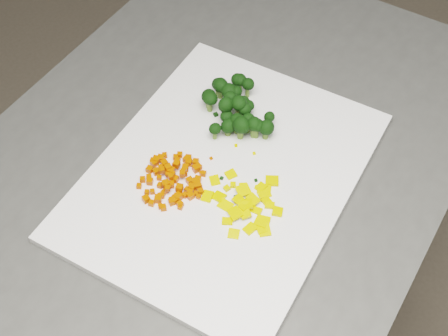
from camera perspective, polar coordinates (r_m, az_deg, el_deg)
counter_block at (r=1.35m, az=-0.63°, el=-10.84°), size 1.17×1.01×0.90m
cutting_board at (r=0.94m, az=0.00°, el=-0.61°), size 0.58×0.53×0.01m
carrot_pile at (r=0.91m, az=-4.70°, el=-0.68°), size 0.10×0.10×0.03m
pepper_pile at (r=0.89m, az=1.76°, el=-2.95°), size 0.12×0.12×0.02m
broccoli_pile at (r=0.98m, az=1.26°, el=5.86°), size 0.12×0.12×0.06m
carrot_cube_0 at (r=0.94m, az=-5.81°, el=0.04°), size 0.01×0.01×0.01m
carrot_cube_1 at (r=0.91m, az=-5.34°, el=-1.44°), size 0.01×0.01×0.01m
carrot_cube_2 at (r=0.91m, az=-5.09°, el=-1.71°), size 0.01×0.01×0.01m
carrot_cube_3 at (r=0.91m, az=-4.02°, el=-2.41°), size 0.01×0.01×0.01m
carrot_cube_4 at (r=0.91m, az=-3.38°, el=-1.98°), size 0.01×0.01×0.01m
carrot_cube_5 at (r=0.92m, az=-3.83°, el=-0.52°), size 0.01×0.01×0.01m
carrot_cube_6 at (r=0.93m, az=-2.05°, el=-0.50°), size 0.01×0.01×0.01m
carrot_cube_7 at (r=0.94m, az=-6.41°, el=0.42°), size 0.01×0.01×0.01m
carrot_cube_8 at (r=0.90m, az=-4.04°, el=-3.32°), size 0.01×0.01×0.01m
carrot_cube_9 at (r=0.91m, az=-2.41°, el=-1.61°), size 0.01×0.01×0.01m
carrot_cube_10 at (r=0.94m, az=-6.82°, el=-0.13°), size 0.01×0.01×0.01m
carrot_cube_11 at (r=0.92m, az=-4.49°, el=-1.01°), size 0.01×0.01×0.01m
carrot_cube_12 at (r=0.91m, az=-3.01°, el=-1.72°), size 0.01×0.01×0.01m
carrot_cube_13 at (r=0.94m, az=-5.00°, el=-0.09°), size 0.01×0.01×0.01m
carrot_cube_14 at (r=0.91m, az=-7.06°, el=-2.21°), size 0.01×0.01×0.01m
carrot_cube_15 at (r=0.94m, az=-3.23°, el=0.52°), size 0.01×0.01×0.01m
carrot_cube_16 at (r=0.90m, az=-5.20°, el=-1.86°), size 0.01×0.01×0.01m
carrot_cube_17 at (r=0.94m, az=-3.40°, el=0.78°), size 0.01×0.01×0.01m
carrot_cube_18 at (r=0.92m, az=-7.77°, el=-1.65°), size 0.01×0.01×0.01m
carrot_cube_19 at (r=0.90m, az=-4.62°, el=-2.77°), size 0.01×0.01×0.01m
carrot_cube_20 at (r=0.90m, az=-3.09°, el=-2.55°), size 0.01×0.01×0.01m
carrot_cube_21 at (r=0.90m, az=-4.41°, el=-2.91°), size 0.01×0.01×0.01m
carrot_cube_22 at (r=0.93m, az=-1.88°, el=-0.52°), size 0.01×0.01×0.01m
carrot_cube_23 at (r=0.93m, az=-5.27°, el=-0.24°), size 0.01×0.01×0.01m
carrot_cube_24 at (r=0.93m, az=-3.67°, el=-0.41°), size 0.01×0.01×0.01m
carrot_cube_25 at (r=0.90m, az=-4.21°, el=-2.64°), size 0.01×0.01×0.01m
carrot_cube_26 at (r=0.90m, az=-5.83°, el=-3.52°), size 0.01×0.01×0.01m
carrot_cube_27 at (r=0.95m, az=-4.44°, el=0.99°), size 0.01×0.01×0.01m
carrot_cube_28 at (r=0.93m, az=-4.37°, el=0.35°), size 0.01×0.01×0.01m
carrot_cube_29 at (r=0.91m, az=-3.11°, el=-2.18°), size 0.01×0.01×0.01m
carrot_cube_30 at (r=0.92m, az=-4.85°, el=-1.50°), size 0.01×0.01×0.01m
carrot_cube_31 at (r=0.92m, az=-4.72°, el=-0.54°), size 0.01×0.01×0.01m
carrot_cube_32 at (r=0.93m, az=-6.88°, el=-0.85°), size 0.01×0.01×0.01m
carrot_cube_33 at (r=0.91m, az=-3.62°, el=-2.49°), size 0.01×0.01×0.01m
carrot_cube_34 at (r=0.91m, az=-6.56°, el=-2.16°), size 0.01×0.01×0.01m
carrot_cube_35 at (r=0.95m, az=-4.06°, el=1.21°), size 0.01×0.01×0.01m
carrot_cube_36 at (r=0.91m, az=-2.58°, el=-2.35°), size 0.01×0.01×0.01m
carrot_cube_37 at (r=0.92m, az=-6.80°, el=-1.23°), size 0.01×0.01×0.01m
carrot_cube_38 at (r=0.91m, az=-5.53°, el=-2.24°), size 0.01×0.01×0.01m
carrot_cube_39 at (r=0.95m, az=-3.28°, el=0.89°), size 0.01×0.01×0.01m
carrot_cube_40 at (r=0.93m, az=-5.10°, el=-0.55°), size 0.01×0.01×0.01m
carrot_cube_41 at (r=0.95m, az=-5.78°, el=0.87°), size 0.01×0.01×0.01m
carrot_cube_42 at (r=0.89m, az=-4.01°, el=-3.59°), size 0.01×0.01×0.01m
carrot_cube_43 at (r=0.94m, az=-5.47°, el=0.44°), size 0.01×0.01×0.01m
carrot_cube_44 at (r=0.90m, az=-6.64°, el=-3.22°), size 0.01×0.01×0.01m
carrot_cube_45 at (r=0.92m, az=-4.87°, el=-0.27°), size 0.01×0.01×0.01m
carrot_cube_46 at (r=0.90m, az=-6.03°, el=-2.83°), size 0.01×0.01×0.01m
carrot_cube_47 at (r=0.90m, az=-4.44°, el=-2.71°), size 0.01×0.01×0.01m
carrot_cube_48 at (r=0.91m, az=-7.13°, el=-2.83°), size 0.01×0.01×0.01m
carrot_cube_49 at (r=0.92m, az=-2.61°, el=-1.31°), size 0.01×0.01×0.01m
carrot_cube_50 at (r=0.93m, az=-5.94°, el=-0.89°), size 0.01×0.01×0.01m
carrot_cube_51 at (r=0.90m, az=-4.71°, el=-3.00°), size 0.01×0.01×0.01m
carrot_cube_52 at (r=0.92m, az=-3.69°, el=-0.24°), size 0.01×0.01×0.01m
carrot_cube_53 at (r=0.90m, az=-4.10°, el=-1.82°), size 0.01×0.01×0.01m
carrot_cube_54 at (r=0.92m, az=-4.90°, el=-0.79°), size 0.01×0.01×0.01m
carrot_cube_55 at (r=0.94m, az=-3.33°, el=0.60°), size 0.01×0.01×0.01m
carrot_cube_56 at (r=0.92m, az=-3.14°, el=-1.06°), size 0.01×0.01×0.01m
carrot_cube_57 at (r=0.91m, az=-2.94°, el=-1.79°), size 0.01×0.01×0.01m
carrot_cube_58 at (r=0.95m, az=-6.20°, el=0.75°), size 0.01×0.01×0.01m
carrot_cube_59 at (r=0.94m, az=-2.60°, el=0.53°), size 0.01×0.01×0.01m
carrot_cube_60 at (r=0.89m, az=-5.56°, el=-3.62°), size 0.01×0.01×0.01m
carrot_cube_61 at (r=0.91m, az=-5.33°, el=-1.49°), size 0.01×0.01×0.01m
carrot_cube_62 at (r=0.93m, az=-2.56°, el=-0.04°), size 0.01×0.01×0.01m
carrot_cube_63 at (r=0.93m, az=-6.21°, el=-0.33°), size 0.01×0.01×0.01m
carrot_cube_64 at (r=0.95m, az=-4.25°, el=0.74°), size 0.01×0.01×0.01m
carrot_cube_65 at (r=0.92m, az=-3.15°, el=-1.18°), size 0.01×0.01×0.01m
carrot_cube_66 at (r=0.95m, az=-6.54°, el=0.67°), size 0.01×0.01×0.01m
carrot_cube_67 at (r=0.92m, az=-5.13°, el=0.03°), size 0.01×0.01×0.01m
carrot_cube_68 at (r=0.91m, az=-2.14°, el=-2.16°), size 0.01×0.01×0.01m
carrot_cube_69 at (r=0.92m, az=-2.42°, el=-1.05°), size 0.01×0.01×0.01m
carrot_cube_70 at (r=0.92m, az=-5.14°, el=-0.58°), size 0.01×0.01×0.01m
carrot_cube_71 at (r=0.92m, az=-2.49°, el=-1.46°), size 0.01×0.01×0.01m
carrot_cube_72 at (r=0.93m, az=-3.55°, el=0.02°), size 0.01×0.01×0.01m
carrot_cube_73 at (r=0.90m, az=-4.79°, el=-3.10°), size 0.01×0.01×0.01m
carrot_cube_74 at (r=0.93m, az=-2.40°, el=0.09°), size 0.01×0.01×0.01m
carrot_cube_75 at (r=0.95m, az=-5.45°, el=1.16°), size 0.01×0.01×0.01m
carrot_cube_76 at (r=0.93m, az=-7.46°, el=-1.05°), size 0.01×0.01×0.01m
carrot_cube_77 at (r=0.90m, az=-2.35°, el=-2.63°), size 0.01×0.01×0.01m
carrot_cube_78 at (r=0.92m, az=-5.86°, el=-1.59°), size 0.01×0.01×0.01m
carrot_cube_79 at (r=0.91m, az=-5.78°, el=-2.55°), size 0.01×0.01×0.01m
carrot_cube_80 at (r=0.92m, az=-5.68°, el=-0.19°), size 0.01×0.01×0.01m
pepper_chunk_0 at (r=0.90m, az=-1.54°, el=-2.61°), size 0.02×0.02×0.01m
pepper_chunk_1 at (r=0.88m, az=1.01°, el=-4.15°), size 0.02×0.02×0.01m
pepper_chunk_2 at (r=0.90m, az=2.67°, el=-2.89°), size 0.02×0.02×0.01m
pepper_chunk_3 at (r=0.90m, az=1.78°, el=-2.06°), size 0.02×0.02×0.01m
pepper_chunk_4 at (r=0.91m, az=3.84°, el=-2.00°), size 0.02×0.02×0.01m
pepper_chunk_5 at (r=0.91m, az=1.76°, el=-1.84°), size 0.02×0.02×0.01m
pepper_chunk_6 at (r=0.88m, az=3.42°, el=-5.53°), size 0.02×0.02×0.01m
pepper_chunk_7 at (r=0.92m, az=3.41°, el=-1.79°), size 0.02×0.02×0.01m
pepper_chunk_8 at (r=0.91m, az=3.70°, el=-2.39°), size 0.02×0.02×0.01m
pepper_chunk_9 at (r=0.89m, az=1.90°, el=-3.54°), size 0.02×0.01×0.01m
pepper_chunk_10 at (r=0.90m, az=0.13°, el=-3.43°), size 0.02×0.03×0.01m
pepper_chunk_11 at (r=0.90m, az=1.32°, el=-2.90°), size 0.02×0.02×0.01m
pepper_chunk_12 at (r=0.92m, az=-0.85°, el=-1.14°), size 0.02×0.02×0.01m
pepper_chunk_13 at (r=0.87m, az=0.89°, el=-6.04°), size 0.02×0.02×0.01m
pepper_chunk_14 at (r=0.87m, az=2.39°, el=-5.57°), size 0.02×0.02×0.01m
pepper_chunk_15 at (r=0.89m, az=4.90°, el=-3.98°), size 0.02×0.02×0.01m
pepper_chunk_16 at (r=0.90m, az=2.15°, el=-3.44°), size 0.02×0.02×0.01m
pepper_chunk_17 at (r=0.90m, az=4.20°, el=-3.42°), size 0.02×0.02×0.01m
pepper_chunk_18 at (r=0.88m, az=3.43°, el=-4.97°), size 0.02×0.03×0.01m
pepper_chunk_19 at (r=0.89m, az=1.76°, el=-3.57°), size 0.02×0.02×0.01m
pepper_chunk_20 at (r=0.90m, az=-0.47°, el=-2.63°), size 0.02×0.02×0.01m
pepper_chunk_21 at (r=0.90m, az=4.01°, el=-3.16°), size 0.01×0.02×0.01m
pepper_chunk_22 at (r=0.93m, az=0.63°, el=-0.59°), size 0.02×0.02×0.01m
pepper_chunk_23 at (r=0.92m, az=4.42°, el=-1.17°), size 0.03×0.03×0.01m
pepper_chunk_24 at (r=0.89m, az=2.97°, el=-3.89°), size 0.02×0.02×0.01m
pepper_chunk_25 at (r=0.88m, az=3.62°, el=-4.85°), size 0.02×0.02×0.01m
pepper_chunk_26 at (r=0.89m, az=2.05°, el=-3.35°), size 0.02×0.02×0.01m
pepper_chunk_27 at (r=0.88m, az=1.96°, el=-4.21°), size 0.02×0.02×0.01m
pepper_chunk_28 at (r=0.88m, az=0.29°, el=-4.89°), size 0.02×0.02×0.01m
pepper_chunk_29 at (r=0.87m, az=3.72°, el=-5.70°), size 0.02×0.02×0.01m
broccoli_floret_0 at (r=0.97m, az=0.36°, el=3.68°), size 0.04×0.04×0.03m
broccoli_floret_1 at (r=1.03m, az=1.44°, el=7.72°), size 0.03×0.03×0.03m
broccoli_floret_2 at (r=1.01m, az=1.05°, el=6.63°), size 0.03×0.03×0.03m
broccoli_floret_3 at (r=1.03m, az=2.16°, el=7.28°), size 0.03×0.03×0.04m
broccoli_floret_4 at (r=0.97m, az=3.84°, el=3.44°), size 0.03×0.03×0.03m
broccoli_floret_5 at (r=0.98m, az=0.20°, el=4.43°), size 0.03×0.03×0.03m
broccoli_floret_6 at (r=0.96m, az=2.96°, el=3.57°), size 0.03×0.03×0.04m
broccoli_floret_7 at (r=1.00m, az=-1.33°, el=6.04°), size 0.03×0.03×0.04m
broccoli_floret_8 at (r=1.03m, az=-0.40°, el=7.31°), size 0.03×0.03×0.03m
broccoli_floret_9 at (r=0.96m, az=-0.86°, el=3.33°), size 0.03×0.03×0.03m
broccoli_floret_10 at (r=0.98m, az=4.12°, el=4.38°), size 0.02×0.02×0.03m
broccoli_floret_11 at (r=0.97m, az=2.18°, el=4.07°), size 0.03×0.03×0.03m
broccoli_floret_12 at (r=1.03m, az=-0.57°, el=7.36°), size 0.03×0.03×0.03m
broccoli_floret_13 at (r=0.98m, az=1.31°, el=5.65°), size 0.03×0.03×0.03m
broccoli_floret_14 at (r=0.98m, az=0.02°, el=5.50°), size 0.02×0.02×0.03m
broccoli_floret_15 at (r=0.99m, az=0.51°, el=6.07°), size 0.03×0.03×0.04m
broccoli_floret_16 at (r=1.01m, az=-1.42°, el=6.25°), size 0.03×0.03×0.03m
broccoli_floret_17 at (r=1.00m, az=1.70°, el=5.77°), size 0.03×0.03×0.03m
broccoli_floret_18 at (r=0.96m, az=2.70°, el=3.64°), size 0.03×0.03×0.04m
broccoli_floret_19 at (r=0.97m, az=1.17°, el=3.99°), size 0.03×0.03×0.04m
broccoli_floret_20 at (r=1.00m, az=2.19°, el=5.47°), size 0.03×0.03×0.03m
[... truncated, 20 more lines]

